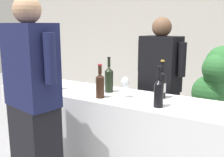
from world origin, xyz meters
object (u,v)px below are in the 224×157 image
(wine_bottle_1, at_px, (46,77))
(wine_bottle_6, at_px, (109,79))
(wine_glass, at_px, (125,84))
(potted_shrub, at_px, (217,87))
(wine_bottle_5, at_px, (159,92))
(person_guest, at_px, (34,117))
(wine_bottle_7, at_px, (162,85))
(wine_bottle_2, at_px, (100,85))
(wine_bottle_3, at_px, (57,78))
(wine_bottle_0, at_px, (49,74))
(wine_bottle_8, at_px, (35,76))
(wine_bottle_4, at_px, (43,72))
(person_server, at_px, (159,97))

(wine_bottle_1, relative_size, wine_bottle_6, 1.04)
(wine_glass, bearing_deg, potted_shrub, 63.55)
(wine_bottle_5, distance_m, potted_shrub, 1.34)
(wine_glass, distance_m, person_guest, 0.81)
(wine_bottle_7, bearing_deg, wine_glass, -154.60)
(wine_bottle_1, relative_size, person_guest, 0.20)
(wine_bottle_2, height_order, person_guest, person_guest)
(wine_bottle_3, xyz_separation_m, wine_bottle_5, (1.06, -0.02, 0.01))
(wine_bottle_0, xyz_separation_m, wine_bottle_5, (1.25, -0.12, 0.00))
(wine_bottle_8, xyz_separation_m, wine_glass, (1.01, 0.09, 0.01))
(wine_bottle_4, bearing_deg, person_server, 22.50)
(wine_bottle_1, relative_size, wine_bottle_7, 1.04)
(wine_bottle_5, bearing_deg, wine_bottle_7, 104.14)
(wine_bottle_8, bearing_deg, wine_bottle_6, 12.52)
(person_server, distance_m, potted_shrub, 0.80)
(wine_bottle_1, xyz_separation_m, wine_bottle_8, (-0.20, 0.04, -0.01))
(wine_bottle_5, relative_size, person_guest, 0.19)
(wine_bottle_3, bearing_deg, wine_bottle_0, 153.56)
(wine_bottle_0, distance_m, wine_bottle_1, 0.16)
(wine_bottle_0, bearing_deg, potted_shrub, 38.46)
(person_server, relative_size, potted_shrub, 1.23)
(wine_bottle_5, distance_m, wine_bottle_8, 1.35)
(wine_bottle_0, relative_size, wine_bottle_3, 0.97)
(person_server, relative_size, person_guest, 0.93)
(wine_bottle_3, relative_size, wine_bottle_6, 0.96)
(wine_bottle_5, xyz_separation_m, person_guest, (-0.78, -0.54, -0.18))
(wine_bottle_3, distance_m, wine_bottle_4, 0.37)
(wine_bottle_2, xyz_separation_m, wine_bottle_5, (0.53, 0.01, 0.01))
(wine_bottle_6, relative_size, wine_glass, 1.81)
(wine_bottle_1, relative_size, wine_bottle_3, 1.08)
(wine_bottle_2, distance_m, wine_bottle_4, 0.88)
(wine_bottle_2, bearing_deg, wine_bottle_5, 0.82)
(wine_bottle_7, bearing_deg, wine_bottle_5, -75.86)
(wine_bottle_2, distance_m, person_server, 0.77)
(wine_bottle_4, distance_m, person_server, 1.28)
(wine_bottle_5, bearing_deg, wine_bottle_1, -179.17)
(wine_bottle_5, height_order, wine_glass, wine_bottle_5)
(wine_bottle_4, height_order, wine_bottle_5, wine_bottle_4)
(wine_glass, distance_m, person_server, 0.61)
(wine_bottle_3, distance_m, wine_bottle_5, 1.06)
(wine_glass, bearing_deg, wine_bottle_8, -174.94)
(wine_bottle_6, height_order, person_guest, person_guest)
(wine_bottle_1, xyz_separation_m, person_guest, (0.38, -0.53, -0.18))
(wine_glass, bearing_deg, person_guest, -123.29)
(wine_bottle_8, distance_m, person_guest, 0.83)
(wine_bottle_5, relative_size, potted_shrub, 0.25)
(wine_bottle_2, bearing_deg, person_guest, -114.74)
(wine_bottle_1, bearing_deg, wine_bottle_8, 168.66)
(wine_bottle_2, xyz_separation_m, potted_shrub, (0.78, 1.31, -0.20))
(wine_bottle_0, relative_size, person_server, 0.19)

